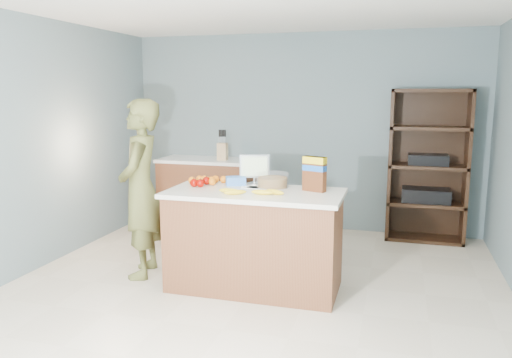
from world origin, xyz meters
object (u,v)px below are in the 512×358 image
(person, at_px, (141,189))
(tv, at_px, (254,167))
(cereal_box, at_px, (314,171))
(shelving_unit, at_px, (427,168))
(counter_peninsula, at_px, (254,244))

(person, bearing_deg, tv, 91.50)
(person, bearing_deg, cereal_box, 79.05)
(shelving_unit, bearing_deg, counter_peninsula, -127.11)
(tv, bearing_deg, cereal_box, -17.73)
(cereal_box, bearing_deg, person, -176.13)
(counter_peninsula, bearing_deg, person, 178.63)
(counter_peninsula, distance_m, person, 1.22)
(tv, bearing_deg, counter_peninsula, -73.80)
(tv, bearing_deg, shelving_unit, 46.20)
(shelving_unit, relative_size, person, 1.06)
(shelving_unit, bearing_deg, person, -143.05)
(tv, xyz_separation_m, cereal_box, (0.61, -0.19, 0.02))
(person, height_order, cereal_box, person)
(counter_peninsula, bearing_deg, shelving_unit, 52.89)
(shelving_unit, height_order, tv, shelving_unit)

